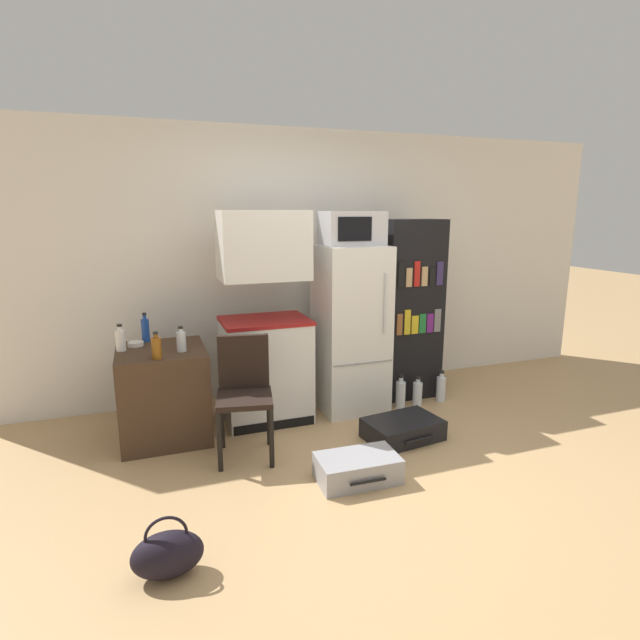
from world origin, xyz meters
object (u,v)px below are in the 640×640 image
(bottle_amber_beer, at_px, (156,347))
(water_bottle_back, at_px, (441,388))
(bottle_clear_short, at_px, (181,341))
(suitcase_large_flat, at_px, (358,468))
(microwave, at_px, (352,228))
(bookshelf, at_px, (410,310))
(chair, at_px, (244,385))
(kitchen_hutch, at_px, (265,328))
(suitcase_small_flat, at_px, (403,429))
(bottle_milk_white, at_px, (121,340))
(bowl, at_px, (136,344))
(water_bottle_middle, at_px, (401,394))
(water_bottle_front, at_px, (417,393))
(side_table, at_px, (164,393))
(bottle_blue_soda, at_px, (145,330))
(refrigerator, at_px, (350,329))
(handbag, at_px, (168,554))

(bottle_amber_beer, xyz_separation_m, water_bottle_back, (2.59, 0.17, -0.70))
(bottle_clear_short, xyz_separation_m, suitcase_large_flat, (1.04, -1.04, -0.74))
(bottle_amber_beer, relative_size, water_bottle_back, 0.67)
(microwave, xyz_separation_m, bookshelf, (0.67, 0.11, -0.79))
(microwave, height_order, chair, microwave)
(kitchen_hutch, xyz_separation_m, suitcase_small_flat, (0.94, -0.78, -0.75))
(bookshelf, relative_size, bottle_milk_white, 8.18)
(bowl, height_order, water_bottle_middle, bowl)
(chair, bearing_deg, water_bottle_back, 22.59)
(water_bottle_front, bearing_deg, water_bottle_back, 3.39)
(side_table, distance_m, suitcase_small_flat, 1.96)
(bottle_blue_soda, bearing_deg, bottle_milk_white, -128.76)
(suitcase_small_flat, bearing_deg, bottle_clear_short, 153.08)
(refrigerator, distance_m, bottle_amber_beer, 1.73)
(water_bottle_middle, bearing_deg, bookshelf, 51.76)
(kitchen_hutch, bearing_deg, suitcase_small_flat, -39.81)
(chair, height_order, suitcase_small_flat, chair)
(bottle_clear_short, height_order, handbag, bottle_clear_short)
(suitcase_small_flat, bearing_deg, bottle_blue_soda, 145.13)
(kitchen_hutch, bearing_deg, water_bottle_front, -7.56)
(suitcase_small_flat, bearing_deg, bottle_milk_white, 152.70)
(side_table, relative_size, water_bottle_middle, 2.28)
(bottle_clear_short, distance_m, water_bottle_middle, 2.06)
(bottle_clear_short, height_order, water_bottle_middle, bottle_clear_short)
(suitcase_large_flat, height_order, suitcase_small_flat, suitcase_large_flat)
(refrigerator, xyz_separation_m, chair, (-1.10, -0.56, -0.22))
(bottle_blue_soda, distance_m, bottle_milk_white, 0.30)
(kitchen_hutch, distance_m, water_bottle_back, 1.84)
(side_table, bearing_deg, water_bottle_back, -2.09)
(handbag, distance_m, water_bottle_front, 2.84)
(bowl, bearing_deg, microwave, -3.21)
(microwave, height_order, bottle_milk_white, microwave)
(microwave, relative_size, bottle_amber_beer, 2.58)
(microwave, distance_m, bottle_clear_short, 1.73)
(kitchen_hutch, relative_size, suitcase_small_flat, 2.85)
(bottle_milk_white, relative_size, suitcase_small_flat, 0.33)
(bottle_clear_short, height_order, water_bottle_back, bottle_clear_short)
(microwave, bearing_deg, chair, -153.07)
(bottle_milk_white, relative_size, bowl, 1.71)
(bottle_milk_white, bearing_deg, kitchen_hutch, 1.31)
(bowl, bearing_deg, suitcase_large_flat, -43.89)
(bottle_clear_short, xyz_separation_m, bottle_milk_white, (-0.44, 0.17, 0.01))
(bookshelf, xyz_separation_m, suitcase_large_flat, (-1.14, -1.34, -0.78))
(handbag, xyz_separation_m, water_bottle_back, (2.63, 1.59, 0.00))
(bottle_blue_soda, height_order, chair, bottle_blue_soda)
(suitcase_large_flat, xyz_separation_m, water_bottle_front, (1.09, 1.05, 0.03))
(side_table, height_order, bottle_blue_soda, bottle_blue_soda)
(bottle_milk_white, height_order, suitcase_large_flat, bottle_milk_white)
(kitchen_hutch, bearing_deg, side_table, -174.79)
(bowl, distance_m, chair, 1.02)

